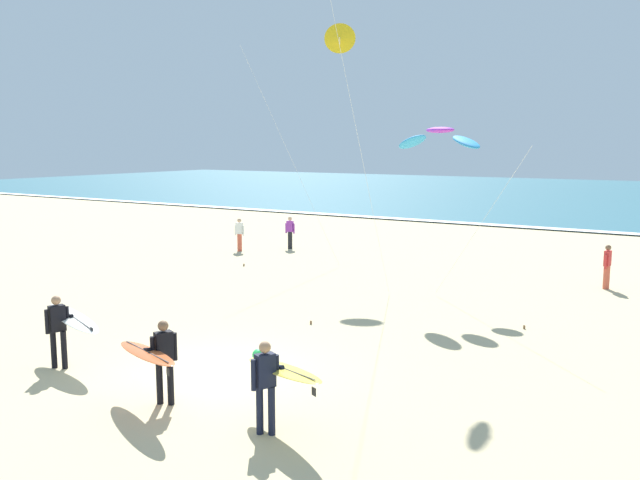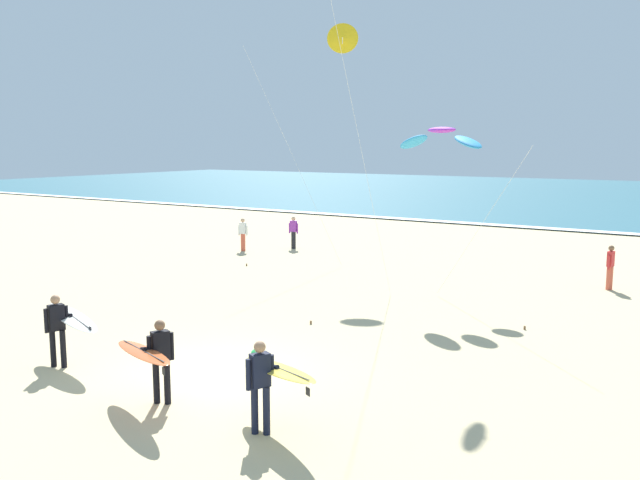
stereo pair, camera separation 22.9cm
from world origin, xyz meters
TOP-DOWN VIEW (x-y plane):
  - ground_plane at (0.00, 0.00)m, footprint 160.00×160.00m
  - ocean_water at (0.00, 59.68)m, footprint 160.00×60.00m
  - shoreline_foam at (0.00, 29.98)m, footprint 160.00×1.08m
  - surfer_lead at (2.91, -1.77)m, footprint 2.44×1.55m
  - surfer_trailing at (0.25, -2.03)m, footprint 2.55×1.46m
  - surfer_third at (-3.23, -1.41)m, footprint 2.58×1.29m
  - kite_delta_golden_near at (-4.15, 12.69)m, footprint 4.22×2.42m
  - kite_arc_violet_far at (1.31, 9.89)m, footprint 5.02×4.12m
  - bystander_white_top at (-10.30, 13.81)m, footprint 0.49×0.23m
  - bystander_purple_top at (-8.66, 15.71)m, footprint 0.49×0.23m
  - bystander_red_top at (6.08, 14.04)m, footprint 0.23×0.50m
  - beach_ball at (0.27, 1.23)m, footprint 0.28×0.28m

SIDE VIEW (x-z plane):
  - ground_plane at x=0.00m, z-range 0.00..0.00m
  - ocean_water at x=0.00m, z-range 0.00..0.08m
  - shoreline_foam at x=0.00m, z-range 0.08..0.09m
  - beach_ball at x=0.27m, z-range 0.00..0.28m
  - bystander_white_top at x=-10.30m, z-range 0.02..1.61m
  - bystander_purple_top at x=-8.66m, z-range 0.02..1.61m
  - bystander_red_top at x=6.08m, z-range 0.02..1.61m
  - surfer_trailing at x=0.25m, z-range 0.20..1.90m
  - surfer_lead at x=2.91m, z-range 0.20..1.90m
  - surfer_third at x=-3.23m, z-range 0.20..1.91m
  - kite_arc_violet_far at x=1.31m, z-range 2.47..8.14m
  - kite_delta_golden_near at x=-4.15m, z-range 4.30..14.25m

